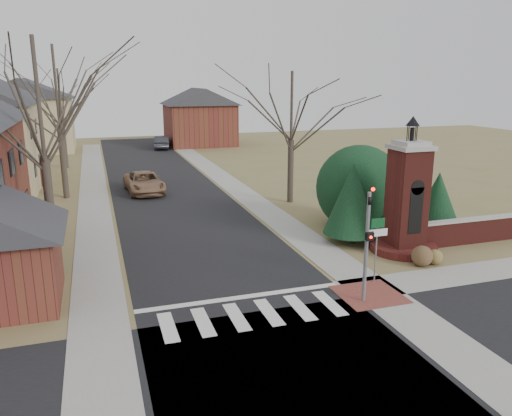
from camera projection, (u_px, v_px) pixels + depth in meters
name	position (u px, v px, depth m)	size (l,w,h in m)	color
ground	(260.00, 325.00, 16.92)	(120.00, 120.00, 0.00)	olive
main_street	(167.00, 191.00, 37.17)	(8.00, 70.00, 0.01)	black
cross_street	(294.00, 373.00, 14.16)	(120.00, 8.00, 0.01)	black
crosswalk_zone	(253.00, 315.00, 17.66)	(8.00, 2.20, 0.02)	silver
stop_bar	(241.00, 297.00, 19.04)	(8.00, 0.35, 0.02)	silver
sidewalk_right_main	(234.00, 186.00, 38.73)	(2.00, 60.00, 0.02)	gray
sidewalk_left	(94.00, 196.00, 35.61)	(2.00, 60.00, 0.02)	gray
curb_apron	(369.00, 295.00, 19.28)	(2.40, 2.40, 0.02)	brown
traffic_signal_pole	(367.00, 236.00, 18.09)	(0.28, 0.41, 4.50)	slate
sign_post	(377.00, 238.00, 19.94)	(0.90, 0.07, 2.75)	slate
brick_gate_monument	(406.00, 208.00, 23.67)	(3.20, 3.20, 6.47)	maroon
brick_garden_wall	(480.00, 229.00, 25.41)	(7.50, 0.50, 1.30)	maroon
house_distant_left	(25.00, 114.00, 56.43)	(10.80, 8.80, 8.53)	tan
house_distant_right	(199.00, 115.00, 62.58)	(8.80, 8.80, 7.30)	maroon
evergreen_near	(352.00, 198.00, 24.95)	(2.80, 2.80, 4.10)	#473D33
evergreen_mid	(396.00, 184.00, 26.97)	(3.40, 3.40, 4.70)	#473D33
evergreen_far	(438.00, 198.00, 26.82)	(2.40, 2.40, 3.30)	#473D33
evergreen_mass	(359.00, 184.00, 27.76)	(4.80, 4.80, 4.80)	black
bare_tree_0	(37.00, 89.00, 21.18)	(8.05, 8.05, 11.15)	#473D33
bare_tree_1	(55.00, 80.00, 33.06)	(8.40, 8.40, 11.64)	#473D33
bare_tree_2	(59.00, 91.00, 45.12)	(7.35, 7.35, 10.19)	#473D33
bare_tree_3	(292.00, 101.00, 32.22)	(7.00, 7.00, 9.70)	#473D33
pickup_truck	(144.00, 182.00, 36.51)	(2.48, 5.37, 1.49)	#967052
distant_car	(161.00, 142.00, 59.49)	(1.64, 4.69, 1.55)	#32343A
dry_shrub_left	(422.00, 256.00, 22.14)	(0.94, 0.94, 0.94)	brown
dry_shrub_right	(435.00, 257.00, 22.39)	(0.69, 0.69, 0.69)	olive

